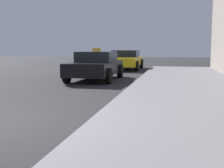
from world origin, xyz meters
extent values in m
cube|color=slate|center=(4.00, 0.00, 0.07)|extent=(4.00, 32.00, 0.15)
cube|color=black|center=(0.02, 8.06, 0.54)|extent=(1.78, 4.03, 0.55)
cube|color=black|center=(0.02, 8.26, 1.04)|extent=(1.57, 1.81, 0.45)
cube|color=yellow|center=(0.02, 8.26, 1.35)|extent=(0.36, 0.14, 0.16)
cylinder|color=black|center=(0.91, 6.77, 0.32)|extent=(0.22, 0.64, 0.64)
cylinder|color=black|center=(-0.87, 6.77, 0.32)|extent=(0.22, 0.64, 0.64)
cylinder|color=black|center=(0.91, 9.35, 0.32)|extent=(0.22, 0.64, 0.64)
cylinder|color=black|center=(-0.87, 9.35, 0.32)|extent=(0.22, 0.64, 0.64)
cube|color=yellow|center=(0.28, 14.66, 0.54)|extent=(1.84, 4.19, 0.55)
cube|color=black|center=(0.28, 14.86, 1.04)|extent=(1.62, 1.89, 0.45)
cylinder|color=black|center=(1.20, 13.31, 0.32)|extent=(0.22, 0.64, 0.64)
cylinder|color=black|center=(-0.64, 13.31, 0.32)|extent=(0.22, 0.64, 0.64)
cylinder|color=black|center=(1.20, 16.00, 0.32)|extent=(0.22, 0.64, 0.64)
cylinder|color=black|center=(-0.64, 16.00, 0.32)|extent=(0.22, 0.64, 0.64)
camera|label=1|loc=(3.50, -4.74, 1.46)|focal=47.31mm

